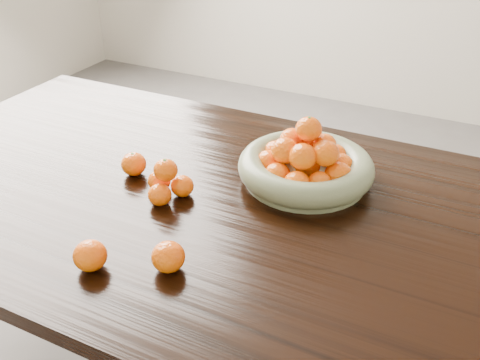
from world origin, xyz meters
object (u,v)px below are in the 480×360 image
at_px(fruit_bowl, 306,165).
at_px(dining_table, 240,234).
at_px(orange_pyramid, 167,183).
at_px(loose_orange_0, 134,164).

bearing_deg(fruit_bowl, dining_table, -120.60).
height_order(fruit_bowl, orange_pyramid, fruit_bowl).
distance_m(fruit_bowl, orange_pyramid, 0.35).
distance_m(dining_table, fruit_bowl, 0.24).
bearing_deg(orange_pyramid, fruit_bowl, 38.69).
bearing_deg(loose_orange_0, fruit_bowl, 22.15).
bearing_deg(orange_pyramid, loose_orange_0, 158.89).
distance_m(fruit_bowl, loose_orange_0, 0.44).
bearing_deg(fruit_bowl, loose_orange_0, -157.85).
distance_m(dining_table, loose_orange_0, 0.33).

